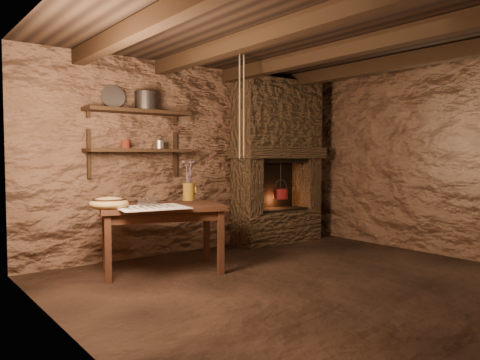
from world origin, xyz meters
TOP-DOWN VIEW (x-y plane):
  - floor at (0.00, 0.00)m, footprint 4.50×4.50m
  - back_wall at (0.00, 2.00)m, footprint 4.50×0.04m
  - left_wall at (-2.25, 0.00)m, footprint 0.04×4.00m
  - right_wall at (2.25, 0.00)m, footprint 0.04×4.00m
  - ceiling at (0.00, 0.00)m, footprint 4.50×4.00m
  - beam_far_left at (-1.50, 0.00)m, footprint 0.14×3.95m
  - beam_mid_left at (-0.50, 0.00)m, footprint 0.14×3.95m
  - beam_mid_right at (0.50, 0.00)m, footprint 0.14×3.95m
  - beam_far_right at (1.50, 0.00)m, footprint 0.14×3.95m
  - shelf_lower at (-0.85, 1.84)m, footprint 1.25×0.30m
  - shelf_upper at (-0.85, 1.84)m, footprint 1.25×0.30m
  - hearth at (1.25, 1.77)m, footprint 1.43×0.51m
  - work_table at (-0.90, 1.22)m, footprint 1.43×1.09m
  - linen_cloth at (-1.13, 0.98)m, footprint 0.74×0.64m
  - pewter_cutlery_row at (-1.13, 0.96)m, footprint 0.59×0.30m
  - drinking_glasses at (-1.11, 1.11)m, footprint 0.22×0.06m
  - stoneware_jug at (-0.43, 1.43)m, footprint 0.15×0.13m
  - wooden_bowl at (-1.48, 1.22)m, footprint 0.45×0.45m
  - iron_stockpot at (-0.76, 1.84)m, footprint 0.30×0.30m
  - tin_pan at (-1.12, 1.94)m, footprint 0.29×0.18m
  - small_kettle at (-0.59, 1.84)m, footprint 0.16×0.13m
  - rusty_tin at (-1.02, 1.84)m, footprint 0.13×0.13m
  - red_pot at (1.27, 1.72)m, footprint 0.26×0.26m
  - hanging_ropes at (0.05, 1.05)m, footprint 0.08×0.08m

SIDE VIEW (x-z plane):
  - floor at x=0.00m, z-range 0.00..0.00m
  - work_table at x=-0.90m, z-range 0.03..0.75m
  - red_pot at x=1.27m, z-range 0.43..0.97m
  - linen_cloth at x=-1.13m, z-range 0.72..0.73m
  - pewter_cutlery_row at x=-1.13m, z-range 0.73..0.74m
  - wooden_bowl at x=-1.48m, z-range 0.70..0.83m
  - drinking_glasses at x=-1.11m, z-range 0.73..0.81m
  - stoneware_jug at x=-0.43m, z-range 0.69..1.15m
  - back_wall at x=0.00m, z-range 0.00..2.40m
  - left_wall at x=-2.25m, z-range 0.00..2.40m
  - right_wall at x=2.25m, z-range 0.00..2.40m
  - hearth at x=1.25m, z-range 0.08..2.38m
  - shelf_lower at x=-0.85m, z-range 1.28..1.32m
  - rusty_tin at x=-1.02m, z-range 1.32..1.42m
  - small_kettle at x=-0.59m, z-range 1.29..1.45m
  - shelf_upper at x=-0.85m, z-range 1.73..1.77m
  - hanging_ropes at x=0.05m, z-range 1.20..2.40m
  - iron_stockpot at x=-0.76m, z-range 1.77..1.96m
  - tin_pan at x=-1.12m, z-range 1.77..2.04m
  - beam_far_left at x=-1.50m, z-range 2.23..2.39m
  - beam_mid_left at x=-0.50m, z-range 2.23..2.39m
  - beam_mid_right at x=0.50m, z-range 2.23..2.39m
  - beam_far_right at x=1.50m, z-range 2.23..2.39m
  - ceiling at x=0.00m, z-range 2.38..2.42m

